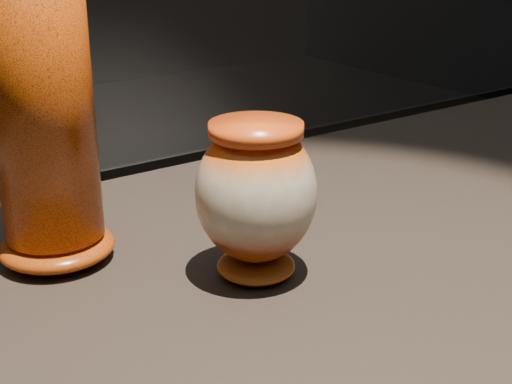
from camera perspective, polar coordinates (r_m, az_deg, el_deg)
main_vase at (r=0.81m, az=0.00°, el=-0.22°), size 0.18×0.18×0.19m
tall_vase at (r=0.86m, az=-16.89°, el=7.95°), size 0.17×0.17×0.45m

